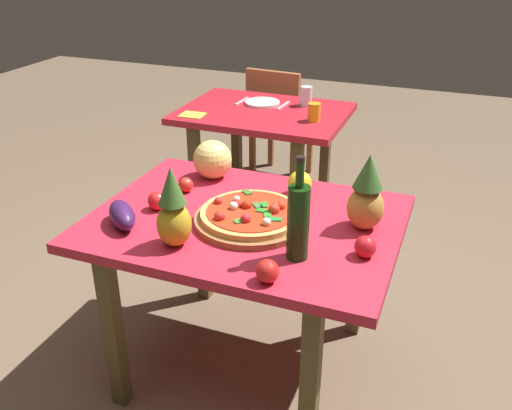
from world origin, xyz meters
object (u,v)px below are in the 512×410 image
object	(u,v)px
eggplant	(122,215)
tomato_by_bottle	(267,271)
background_table	(264,127)
pineapple_left	(173,211)
display_table	(246,238)
drinking_glass_water	(306,96)
pineapple_right	(366,196)
pizza	(251,213)
melon	(212,159)
fork_utensil	(242,101)
bell_pepper	(300,184)
dining_chair	(278,118)
tomato_at_corner	(157,201)
dinner_plate	(262,103)
drinking_glass_juice	(314,112)
pizza_board	(251,219)
napkin_folded	(192,115)
wine_bottle	(298,221)
tomato_near_board	(186,185)
knife_utensil	(283,106)
tomato_beside_pepper	(365,247)

from	to	relation	value
eggplant	tomato_by_bottle	world-z (taller)	eggplant
background_table	pineapple_left	bearing A→B (deg)	-80.54
display_table	drinking_glass_water	world-z (taller)	drinking_glass_water
tomato_by_bottle	drinking_glass_water	distance (m)	1.96
pineapple_right	pizza	bearing A→B (deg)	-164.27
melon	fork_utensil	world-z (taller)	melon
display_table	bell_pepper	xyz separation A→B (m)	(0.13, 0.28, 0.14)
dining_chair	tomato_at_corner	xyz separation A→B (m)	(0.18, -2.00, 0.28)
tomato_at_corner	dinner_plate	size ratio (longest dim) A/B	0.34
display_table	drinking_glass_juice	size ratio (longest dim) A/B	11.36
pineapple_left	pizza_board	bearing A→B (deg)	53.09
drinking_glass_water	napkin_folded	distance (m)	0.72
pineapple_left	tomato_by_bottle	size ratio (longest dim) A/B	3.86
pizza	dinner_plate	size ratio (longest dim) A/B	1.77
wine_bottle	napkin_folded	size ratio (longest dim) A/B	2.64
dining_chair	bell_pepper	xyz separation A→B (m)	(0.67, -1.66, 0.30)
wine_bottle	fork_utensil	bearing A→B (deg)	118.18
tomato_near_board	eggplant	bearing A→B (deg)	-103.08
knife_utensil	pizza_board	bearing A→B (deg)	-71.57
background_table	fork_utensil	size ratio (longest dim) A/B	5.57
eggplant	napkin_folded	bearing A→B (deg)	105.99
dining_chair	knife_utensil	bearing A→B (deg)	117.25
dining_chair	drinking_glass_water	distance (m)	0.60
pineapple_right	eggplant	bearing A→B (deg)	-159.76
display_table	pineapple_left	distance (m)	0.39
pizza_board	fork_utensil	xyz separation A→B (m)	(-0.65, 1.49, -0.01)
bell_pepper	tomato_at_corner	xyz separation A→B (m)	(-0.49, -0.33, -0.01)
dinner_plate	eggplant	bearing A→B (deg)	-87.53
knife_utensil	pineapple_right	bearing A→B (deg)	-56.03
display_table	tomato_at_corner	size ratio (longest dim) A/B	15.74
pineapple_left	bell_pepper	world-z (taller)	pineapple_left
pizza_board	bell_pepper	distance (m)	0.32
tomato_beside_pepper	tomato_near_board	distance (m)	0.85
pizza	pineapple_left	world-z (taller)	pineapple_left
eggplant	fork_utensil	distance (m)	1.70
eggplant	bell_pepper	bearing A→B (deg)	42.69
tomato_near_board	drinking_glass_water	world-z (taller)	drinking_glass_water
wine_bottle	bell_pepper	size ratio (longest dim) A/B	3.32
dining_chair	tomato_at_corner	size ratio (longest dim) A/B	11.34
pizza	drinking_glass_juice	size ratio (longest dim) A/B	3.74
tomato_near_board	bell_pepper	bearing A→B (deg)	17.61
pizza	pineapple_right	size ratio (longest dim) A/B	1.32
fork_utensil	pineapple_right	bearing A→B (deg)	-49.06
background_table	tomato_at_corner	xyz separation A→B (m)	(0.07, -1.40, 0.15)
wine_bottle	pineapple_right	size ratio (longest dim) A/B	1.26
drinking_glass_juice	pizza	bearing A→B (deg)	-84.74
pineapple_left	dinner_plate	distance (m)	1.78
melon	bell_pepper	world-z (taller)	melon
background_table	pineapple_left	xyz separation A→B (m)	(0.27, -1.62, 0.24)
wine_bottle	eggplant	size ratio (longest dim) A/B	1.85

